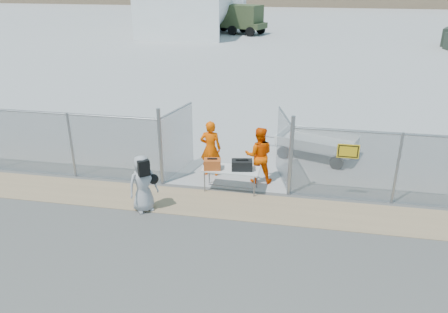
% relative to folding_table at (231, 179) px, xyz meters
% --- Properties ---
extents(ground, '(160.00, 160.00, 0.00)m').
position_rel_folding_table_xyz_m(ground, '(-0.23, -1.97, -0.37)').
color(ground, '#444444').
extents(tarmac_inside, '(160.00, 80.00, 0.01)m').
position_rel_folding_table_xyz_m(tarmac_inside, '(-0.23, 40.03, -0.36)').
color(tarmac_inside, '#A7A7A7').
rests_on(tarmac_inside, ground).
extents(dirt_strip, '(44.00, 1.60, 0.01)m').
position_rel_folding_table_xyz_m(dirt_strip, '(-0.23, -0.97, -0.36)').
color(dirt_strip, '#9F835F').
rests_on(dirt_strip, ground).
extents(chain_link_fence, '(40.00, 0.20, 2.20)m').
position_rel_folding_table_xyz_m(chain_link_fence, '(-0.23, 0.03, 0.73)').
color(chain_link_fence, gray).
rests_on(chain_link_fence, ground).
extents(folding_table, '(1.74, 0.77, 0.73)m').
position_rel_folding_table_xyz_m(folding_table, '(0.00, 0.00, 0.00)').
color(folding_table, silver).
rests_on(folding_table, ground).
extents(orange_bag, '(0.55, 0.41, 0.31)m').
position_rel_folding_table_xyz_m(orange_bag, '(-0.56, -0.12, 0.52)').
color(orange_bag, '#C7541F').
rests_on(orange_bag, folding_table).
extents(black_duffel, '(0.67, 0.46, 0.30)m').
position_rel_folding_table_xyz_m(black_duffel, '(0.33, -0.01, 0.52)').
color(black_duffel, black).
rests_on(black_duffel, folding_table).
extents(security_worker_left, '(0.71, 0.48, 1.88)m').
position_rel_folding_table_xyz_m(security_worker_left, '(-0.84, 0.97, 0.58)').
color(security_worker_left, '#FD5400').
rests_on(security_worker_left, ground).
extents(security_worker_right, '(0.98, 0.80, 1.85)m').
position_rel_folding_table_xyz_m(security_worker_right, '(0.76, 0.75, 0.56)').
color(security_worker_right, '#FD5400').
rests_on(security_worker_right, ground).
extents(visitor, '(0.97, 0.93, 1.67)m').
position_rel_folding_table_xyz_m(visitor, '(-2.21, -1.65, 0.47)').
color(visitor, '#9D9CA1').
rests_on(visitor, ground).
extents(utility_trailer, '(3.93, 2.83, 0.86)m').
position_rel_folding_table_xyz_m(utility_trailer, '(2.62, 3.21, 0.06)').
color(utility_trailer, silver).
rests_on(utility_trailer, ground).
extents(military_truck, '(6.64, 4.39, 2.97)m').
position_rel_folding_table_xyz_m(military_truck, '(-5.47, 35.74, 1.12)').
color(military_truck, '#3A4627').
rests_on(military_truck, ground).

